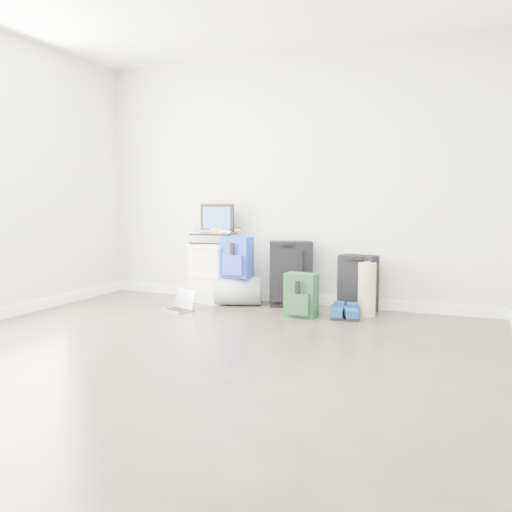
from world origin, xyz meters
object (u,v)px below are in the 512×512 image
at_px(duffel_bag, 238,291).
at_px(boxes_stack, 214,273).
at_px(briefcase, 213,238).
at_px(carry_on, 358,284).
at_px(laptop, 181,305).
at_px(large_suitcase, 290,274).

bearing_deg(duffel_bag, boxes_stack, 147.30).
bearing_deg(briefcase, boxes_stack, 84.80).
xyz_separation_m(duffel_bag, carry_on, (1.27, 0.15, 0.14)).
distance_m(briefcase, laptop, 0.87).
xyz_separation_m(briefcase, laptop, (-0.10, -0.55, -0.66)).
bearing_deg(large_suitcase, briefcase, 163.52).
height_order(boxes_stack, duffel_bag, boxes_stack).
height_order(duffel_bag, carry_on, carry_on).
relative_size(briefcase, large_suitcase, 0.62).
bearing_deg(laptop, large_suitcase, 55.99).
distance_m(duffel_bag, carry_on, 1.28).
xyz_separation_m(boxes_stack, carry_on, (1.60, 0.07, -0.04)).
bearing_deg(carry_on, laptop, -148.79).
relative_size(duffel_bag, large_suitcase, 0.71).
bearing_deg(carry_on, duffel_bag, -162.33).
distance_m(briefcase, duffel_bag, 0.65).
distance_m(boxes_stack, laptop, 0.63).
bearing_deg(boxes_stack, duffel_bag, 1.33).
xyz_separation_m(briefcase, duffel_bag, (0.33, -0.08, -0.56)).
relative_size(boxes_stack, briefcase, 1.51).
distance_m(briefcase, carry_on, 1.66).
relative_size(boxes_stack, carry_on, 1.13).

